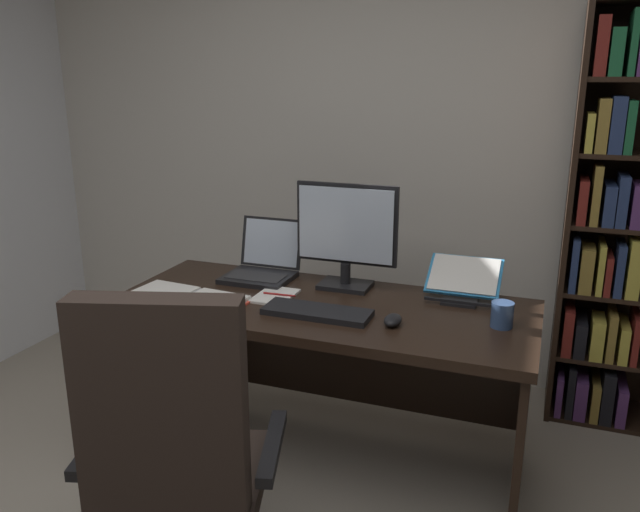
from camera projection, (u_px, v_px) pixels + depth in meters
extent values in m
cube|color=beige|center=(406.00, 141.00, 3.42)|extent=(4.99, 0.12, 2.57)
cube|color=black|center=(322.00, 308.00, 2.60)|extent=(1.70, 0.71, 0.04)
cube|color=black|center=(158.00, 361.00, 2.97)|extent=(0.03, 0.65, 0.70)
cube|color=black|center=(522.00, 425.00, 2.43)|extent=(0.03, 0.65, 0.70)
cube|color=black|center=(346.00, 351.00, 2.99)|extent=(1.58, 0.03, 0.49)
cube|color=black|center=(567.00, 220.00, 3.00)|extent=(0.02, 0.34, 1.95)
cube|color=#512D66|center=(559.00, 388.00, 3.20)|extent=(0.03, 0.27, 0.20)
cube|color=black|center=(570.00, 387.00, 3.14)|extent=(0.03, 0.19, 0.26)
cube|color=#512D66|center=(580.00, 393.00, 3.14)|extent=(0.05, 0.21, 0.20)
cube|color=olive|center=(594.00, 395.00, 3.14)|extent=(0.04, 0.26, 0.18)
cube|color=black|center=(607.00, 391.00, 3.10)|extent=(0.05, 0.23, 0.26)
cube|color=#512D66|center=(620.00, 398.00, 3.11)|extent=(0.04, 0.27, 0.18)
cube|color=maroon|center=(568.00, 327.00, 3.09)|extent=(0.04, 0.24, 0.23)
cube|color=black|center=(580.00, 333.00, 3.09)|extent=(0.05, 0.27, 0.17)
cube|color=gold|center=(597.00, 336.00, 3.03)|extent=(0.06, 0.19, 0.19)
cube|color=olive|center=(610.00, 333.00, 3.02)|extent=(0.04, 0.23, 0.23)
cube|color=gold|center=(622.00, 339.00, 3.02)|extent=(0.04, 0.25, 0.17)
cube|color=maroon|center=(634.00, 334.00, 3.00)|extent=(0.03, 0.26, 0.23)
cube|color=navy|center=(574.00, 262.00, 2.98)|extent=(0.03, 0.20, 0.25)
cube|color=olive|center=(586.00, 267.00, 2.98)|extent=(0.06, 0.23, 0.21)
cube|color=gold|center=(600.00, 265.00, 2.96)|extent=(0.03, 0.24, 0.23)
cube|color=maroon|center=(607.00, 271.00, 2.96)|extent=(0.03, 0.25, 0.18)
cube|color=navy|center=(619.00, 268.00, 2.91)|extent=(0.03, 0.19, 0.24)
cube|color=gold|center=(633.00, 266.00, 2.89)|extent=(0.05, 0.19, 0.27)
cube|color=maroon|center=(582.00, 199.00, 2.93)|extent=(0.04, 0.27, 0.20)
cube|color=olive|center=(596.00, 193.00, 2.89)|extent=(0.03, 0.24, 0.27)
cube|color=navy|center=(608.00, 203.00, 2.89)|extent=(0.05, 0.26, 0.18)
cube|color=navy|center=(621.00, 199.00, 2.84)|extent=(0.04, 0.21, 0.23)
cube|color=#512D66|center=(636.00, 204.00, 2.83)|extent=(0.04, 0.22, 0.19)
cube|color=gold|center=(589.00, 132.00, 2.81)|extent=(0.03, 0.21, 0.17)
cube|color=olive|center=(602.00, 125.00, 2.80)|extent=(0.05, 0.22, 0.23)
cube|color=navy|center=(617.00, 124.00, 2.76)|extent=(0.06, 0.19, 0.24)
cube|color=#195633|center=(629.00, 126.00, 2.76)|extent=(0.03, 0.22, 0.22)
cube|color=maroon|center=(601.00, 47.00, 2.71)|extent=(0.05, 0.19, 0.24)
cube|color=#195633|center=(615.00, 53.00, 2.72)|extent=(0.05, 0.25, 0.20)
cube|color=#195633|center=(632.00, 43.00, 2.68)|extent=(0.03, 0.24, 0.27)
cube|color=#2D231E|center=(187.00, 477.00, 2.06)|extent=(0.62, 0.60, 0.07)
cube|color=#2D231E|center=(161.00, 409.00, 1.77)|extent=(0.48, 0.23, 0.65)
cube|color=black|center=(99.00, 441.00, 2.04)|extent=(0.16, 0.38, 0.04)
cube|color=black|center=(272.00, 446.00, 2.01)|extent=(0.16, 0.38, 0.04)
cube|color=black|center=(345.00, 285.00, 2.78)|extent=(0.22, 0.16, 0.02)
cylinder|color=black|center=(345.00, 273.00, 2.77)|extent=(0.04, 0.04, 0.09)
cube|color=black|center=(347.00, 224.00, 2.71)|extent=(0.45, 0.02, 0.35)
cube|color=silver|center=(345.00, 225.00, 2.70)|extent=(0.42, 0.00, 0.32)
cube|color=black|center=(258.00, 278.00, 2.88)|extent=(0.30, 0.25, 0.02)
cube|color=#2D2D30|center=(256.00, 276.00, 2.86)|extent=(0.26, 0.14, 0.00)
cube|color=black|center=(272.00, 243.00, 2.98)|extent=(0.30, 0.06, 0.23)
cube|color=silver|center=(271.00, 243.00, 2.98)|extent=(0.27, 0.05, 0.21)
cube|color=black|center=(317.00, 312.00, 2.47)|extent=(0.42, 0.15, 0.02)
ellipsoid|color=black|center=(393.00, 320.00, 2.36)|extent=(0.06, 0.10, 0.04)
cube|color=black|center=(460.00, 301.00, 2.60)|extent=(0.14, 0.12, 0.01)
cube|color=black|center=(458.00, 302.00, 2.56)|extent=(0.27, 0.01, 0.01)
cube|color=#2D84C6|center=(464.00, 276.00, 2.67)|extent=(0.30, 0.20, 0.12)
cube|color=white|center=(464.00, 274.00, 2.66)|extent=(0.28, 0.18, 0.11)
cube|color=#DB422D|center=(160.00, 296.00, 2.66)|extent=(0.28, 0.28, 0.01)
cube|color=#DB422D|center=(210.00, 305.00, 2.56)|extent=(0.28, 0.28, 0.01)
cube|color=white|center=(160.00, 294.00, 2.66)|extent=(0.26, 0.27, 0.02)
cube|color=white|center=(210.00, 303.00, 2.55)|extent=(0.26, 0.27, 0.02)
cylinder|color=#B7B7BC|center=(184.00, 299.00, 2.61)|extent=(0.04, 0.24, 0.02)
cube|color=white|center=(275.00, 296.00, 2.66)|extent=(0.15, 0.21, 0.01)
cylinder|color=maroon|center=(279.00, 294.00, 2.65)|extent=(0.14, 0.02, 0.01)
cylinder|color=#334C7A|center=(502.00, 315.00, 2.34)|extent=(0.08, 0.08, 0.10)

